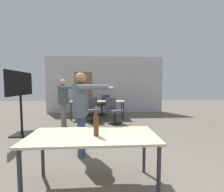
% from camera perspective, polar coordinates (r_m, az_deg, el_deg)
% --- Properties ---
extents(back_wall, '(5.92, 0.12, 2.84)m').
position_cam_1_polar(back_wall, '(7.66, -2.81, 4.24)').
color(back_wall, '#BCBCC1').
rests_on(back_wall, ground_plane).
extents(conference_table_near, '(1.70, 0.75, 0.74)m').
position_cam_1_polar(conference_table_near, '(2.10, -7.31, -16.29)').
color(conference_table_near, '#C6B793').
rests_on(conference_table_near, ground_plane).
extents(conference_table_far, '(2.22, 0.69, 0.74)m').
position_cam_1_polar(conference_table_far, '(6.29, -5.47, -2.44)').
color(conference_table_far, '#C6B793').
rests_on(conference_table_far, ground_plane).
extents(tv_screen, '(0.44, 1.29, 1.78)m').
position_cam_1_polar(tv_screen, '(4.88, -31.54, 0.79)').
color(tv_screen, black).
rests_on(tv_screen, ground_plane).
extents(person_far_watching, '(0.73, 0.62, 1.59)m').
position_cam_1_polar(person_far_watching, '(5.20, -17.90, -0.91)').
color(person_far_watching, slate).
rests_on(person_far_watching, ground_plane).
extents(person_left_plaid, '(0.74, 0.62, 1.64)m').
position_cam_1_polar(person_left_plaid, '(2.99, -11.46, -3.68)').
color(person_left_plaid, '#3D4C75').
rests_on(person_left_plaid, ground_plane).
extents(office_chair_far_right, '(0.57, 0.62, 0.93)m').
position_cam_1_polar(office_chair_far_right, '(5.75, -7.40, -5.50)').
color(office_chair_far_right, black).
rests_on(office_chair_far_right, ground_plane).
extents(office_chair_mid_tucked, '(0.66, 0.62, 0.92)m').
position_cam_1_polar(office_chair_mid_tucked, '(7.03, -9.97, -3.85)').
color(office_chair_mid_tucked, black).
rests_on(office_chair_mid_tucked, ground_plane).
extents(office_chair_near_pushed, '(0.65, 0.68, 0.93)m').
position_cam_1_polar(office_chair_near_pushed, '(5.53, 0.60, -5.88)').
color(office_chair_near_pushed, black).
rests_on(office_chair_near_pushed, ground_plane).
extents(office_chair_far_left, '(0.68, 0.69, 0.95)m').
position_cam_1_polar(office_chair_far_left, '(6.99, -3.41, -3.61)').
color(office_chair_far_left, black).
rests_on(office_chair_far_left, ground_plane).
extents(beer_bottle, '(0.07, 0.07, 0.38)m').
position_cam_1_polar(beer_bottle, '(1.99, -6.08, -9.93)').
color(beer_bottle, '#563314').
rests_on(beer_bottle, conference_table_near).
extents(drink_cup, '(0.09, 0.09, 0.11)m').
position_cam_1_polar(drink_cup, '(6.33, -6.15, -1.32)').
color(drink_cup, '#2866A3').
rests_on(drink_cup, conference_table_far).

